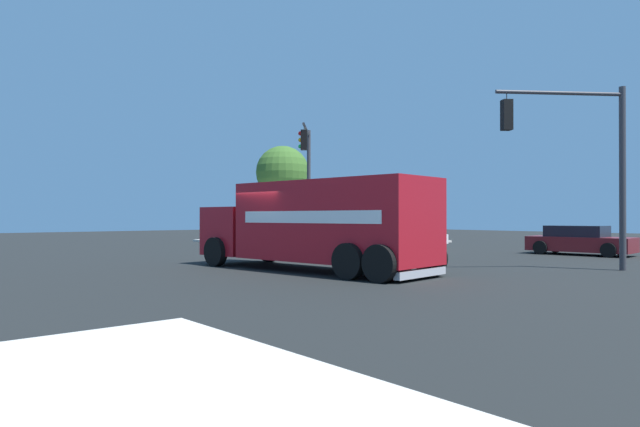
% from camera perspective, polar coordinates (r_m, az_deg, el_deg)
% --- Properties ---
extents(ground_plane, '(100.00, 100.00, 0.00)m').
position_cam_1_polar(ground_plane, '(18.24, -4.45, -5.72)').
color(ground_plane, black).
extents(sidewalk_corner_near, '(12.48, 12.48, 0.14)m').
position_cam_1_polar(sidewalk_corner_near, '(36.68, -0.01, -2.91)').
color(sidewalk_corner_near, beige).
rests_on(sidewalk_corner_near, ground).
extents(delivery_truck, '(3.69, 8.77, 2.80)m').
position_cam_1_polar(delivery_truck, '(17.12, -0.43, -1.12)').
color(delivery_truck, '#AD141E').
rests_on(delivery_truck, ground).
extents(traffic_light_primary, '(2.60, 2.74, 6.17)m').
position_cam_1_polar(traffic_light_primary, '(27.70, -1.37, 4.71)').
color(traffic_light_primary, '#38383D').
rests_on(traffic_light_primary, sidewalk_corner_near).
extents(traffic_light_secondary, '(3.55, 2.56, 5.86)m').
position_cam_1_polar(traffic_light_secondary, '(19.08, 25.93, 6.16)').
color(traffic_light_secondary, '#38383D').
rests_on(traffic_light_secondary, ground).
extents(pickup_white, '(2.53, 5.32, 1.38)m').
position_cam_1_polar(pickup_white, '(30.07, 8.30, -2.21)').
color(pickup_white, white).
rests_on(pickup_white, ground).
extents(sedan_maroon, '(2.35, 4.45, 1.31)m').
position_cam_1_polar(sedan_maroon, '(26.90, 25.69, -2.61)').
color(sedan_maroon, maroon).
rests_on(sedan_maroon, ground).
extents(pedestrian_near_corner, '(0.46, 0.37, 1.73)m').
position_cam_1_polar(pedestrian_near_corner, '(38.98, -0.03, -1.20)').
color(pedestrian_near_corner, gray).
rests_on(pedestrian_near_corner, sidewalk_corner_near).
extents(picket_fence_run, '(6.58, 0.05, 0.95)m').
position_cam_1_polar(picket_fence_run, '(41.39, -5.42, -1.85)').
color(picket_fence_run, white).
rests_on(picket_fence_run, sidewalk_corner_near).
extents(shade_tree_near, '(3.81, 3.81, 6.65)m').
position_cam_1_polar(shade_tree_near, '(38.83, -3.97, 4.32)').
color(shade_tree_near, brown).
rests_on(shade_tree_near, sidewalk_corner_near).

